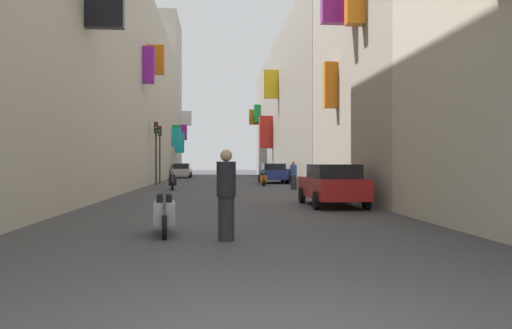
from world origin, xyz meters
name	(u,v)px	position (x,y,z in m)	size (l,w,h in m)	color
ground_plane	(222,184)	(0.00, 30.00, 0.00)	(140.00, 140.00, 0.00)	#424244
building_left_mid_a	(121,97)	(-7.99, 34.85, 6.79)	(7.15, 32.79, 13.58)	#BCB29E
building_left_mid_b	(155,97)	(-7.99, 55.62, 9.64)	(7.38, 8.76, 19.30)	#B2A899
building_right_mid_a	(407,55)	(7.99, 16.41, 6.29)	(7.28, 12.15, 12.57)	#9E9384
building_right_mid_c	(304,112)	(7.99, 41.30, 6.41)	(7.34, 37.42, 12.81)	gray
parked_car_red	(332,184)	(3.67, 12.61, 0.78)	(1.85, 4.04, 1.48)	#B21E1E
parked_car_blue	(273,173)	(3.89, 31.98, 0.78)	(1.98, 4.22, 1.48)	navy
parked_car_silver	(182,170)	(-3.96, 45.30, 0.77)	(1.95, 4.50, 1.47)	#B7B7BC
scooter_silver	(164,213)	(-1.53, 6.35, 0.46)	(0.55, 1.78, 1.13)	#ADADB2
scooter_black	(172,181)	(-2.94, 23.67, 0.46)	(0.56, 1.81, 1.13)	black
scooter_orange	(264,179)	(2.73, 27.70, 0.46)	(0.49, 1.82, 1.13)	orange
scooter_white	(221,179)	(-0.12, 27.97, 0.46)	(0.64, 1.78, 1.13)	silver
pedestrian_crossing	(226,195)	(-0.23, 5.42, 0.90)	(0.52, 0.52, 1.79)	#262626
pedestrian_near_left	(294,175)	(3.99, 22.96, 0.81)	(0.53, 0.53, 1.63)	#313131
pedestrian_near_right	(263,171)	(3.92, 40.07, 0.76)	(0.51, 0.51, 1.54)	#2B2B2B
pedestrian_mid_street	(226,172)	(0.30, 31.06, 0.88)	(0.39, 0.39, 1.75)	#3B3B3B
traffic_light_near_corner	(156,142)	(-4.56, 29.29, 2.95)	(0.26, 0.34, 4.35)	#2D2D2D
traffic_light_far_corner	(160,144)	(-4.63, 32.07, 2.92)	(0.26, 0.34, 4.29)	#2D2D2D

